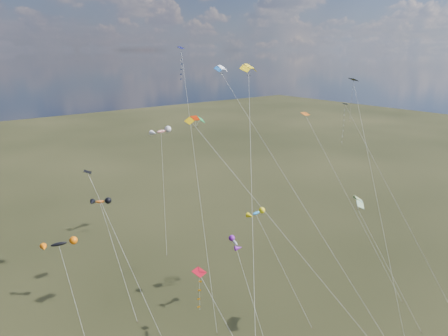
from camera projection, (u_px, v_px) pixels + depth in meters
diamond_black_high at (354, 112)px, 52.98m from camera, size 8.31×16.33×30.07m
diamond_navy_tall at (184, 81)px, 58.59m from camera, size 8.69×19.65×34.15m
diamond_black_mid at (112, 225)px, 44.38m from camera, size 4.06×12.50×20.71m
diamond_red_low at (204, 297)px, 35.34m from camera, size 4.88×8.05×15.19m
diamond_navy_right at (349, 133)px, 55.80m from camera, size 6.13×15.94×26.60m
diamond_orange_center at (333, 167)px, 53.27m from camera, size 8.74×12.85×25.75m
parafoil_yellow at (249, 68)px, 49.15m from camera, size 19.08×22.79×32.38m
parafoil_blue_white at (223, 70)px, 54.84m from camera, size 5.94×26.82×31.93m
parafoil_striped at (359, 199)px, 47.31m from camera, size 6.55×8.94×17.37m
parafoil_tricolor at (197, 120)px, 41.07m from camera, size 14.93×18.07×27.43m
novelty_black_orange at (59, 244)px, 46.44m from camera, size 3.75×8.19×12.44m
novelty_orange_black at (100, 202)px, 54.20m from camera, size 2.63×10.29×14.39m
novelty_white_purple at (235, 243)px, 46.55m from camera, size 1.60×7.78×12.43m
novelty_redwhite_stripe at (161, 132)px, 74.49m from camera, size 8.20×12.18×19.81m
novelty_blue_yellow at (256, 213)px, 52.37m from camera, size 2.86×9.73×13.55m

